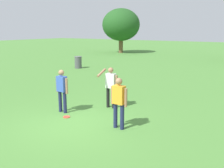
% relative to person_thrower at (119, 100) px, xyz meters
% --- Properties ---
extents(ground_plane, '(120.00, 120.00, 0.00)m').
position_rel_person_thrower_xyz_m(ground_plane, '(-1.50, -0.53, -0.94)').
color(ground_plane, '#4C8438').
extents(person_thrower, '(0.61, 0.24, 1.64)m').
position_rel_person_thrower_xyz_m(person_thrower, '(0.00, 0.00, 0.00)').
color(person_thrower, '#1E234C').
rests_on(person_thrower, ground).
extents(person_catcher, '(0.61, 0.24, 1.64)m').
position_rel_person_thrower_xyz_m(person_catcher, '(-2.61, 0.15, 0.00)').
color(person_catcher, '#1E234C').
rests_on(person_catcher, ground).
extents(person_bystander, '(0.61, 0.71, 1.64)m').
position_rel_person_thrower_xyz_m(person_bystander, '(-1.40, 1.62, 0.02)').
color(person_bystander, black).
rests_on(person_bystander, ground).
extents(frisbee, '(0.25, 0.25, 0.03)m').
position_rel_person_thrower_xyz_m(frisbee, '(-2.10, -0.18, -0.93)').
color(frisbee, '#E04733').
rests_on(frisbee, ground).
extents(trash_can_beside_table, '(0.59, 0.59, 0.96)m').
position_rel_person_thrower_xyz_m(trash_can_beside_table, '(-9.38, 8.76, -0.46)').
color(trash_can_beside_table, '#515156').
rests_on(trash_can_beside_table, ground).
extents(tree_tall_left, '(4.94, 4.94, 5.79)m').
position_rel_person_thrower_xyz_m(tree_tall_left, '(-13.53, 22.11, 2.73)').
color(tree_tall_left, brown).
rests_on(tree_tall_left, ground).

